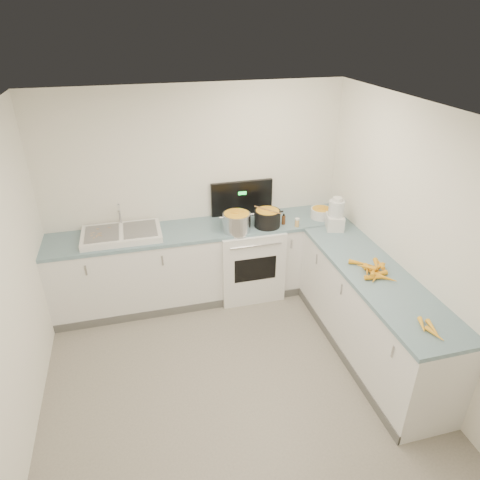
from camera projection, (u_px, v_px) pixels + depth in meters
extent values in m
cube|color=white|center=(204.00, 264.00, 5.18)|extent=(3.50, 0.60, 0.90)
cube|color=#7192A0|center=(202.00, 229.00, 4.96)|extent=(3.50, 0.62, 0.04)
cube|color=white|center=(370.00, 315.00, 4.30)|extent=(0.60, 2.20, 0.90)
cube|color=#7192A0|center=(377.00, 276.00, 4.08)|extent=(0.62, 2.20, 0.04)
cube|color=white|center=(248.00, 259.00, 5.28)|extent=(0.76, 0.65, 0.90)
cube|color=black|center=(242.00, 198.00, 5.21)|extent=(0.76, 0.05, 0.42)
cube|color=white|center=(122.00, 234.00, 4.73)|extent=(0.86, 0.52, 0.07)
cube|color=slate|center=(102.00, 233.00, 4.67)|extent=(0.36, 0.42, 0.01)
cube|color=slate|center=(140.00, 229.00, 4.76)|extent=(0.36, 0.42, 0.01)
cylinder|color=silver|center=(120.00, 213.00, 4.85)|extent=(0.03, 0.03, 0.24)
cylinder|color=silver|center=(237.00, 223.00, 4.84)|extent=(0.41, 0.41, 0.23)
cylinder|color=black|center=(267.00, 219.00, 4.95)|extent=(0.31, 0.31, 0.21)
cylinder|color=#AD7A47|center=(268.00, 210.00, 4.90)|extent=(0.24, 0.29, 0.02)
cylinder|color=white|center=(321.00, 213.00, 5.17)|extent=(0.32, 0.32, 0.12)
cylinder|color=#593319|center=(284.00, 220.00, 5.01)|extent=(0.04, 0.04, 0.11)
cylinder|color=#E5B266|center=(297.00, 223.00, 4.96)|extent=(0.05, 0.05, 0.09)
cube|color=white|center=(335.00, 222.00, 4.90)|extent=(0.25, 0.27, 0.17)
cylinder|color=silver|center=(336.00, 208.00, 4.81)|extent=(0.18, 0.18, 0.18)
cylinder|color=white|center=(338.00, 199.00, 4.76)|extent=(0.10, 0.10, 0.04)
cone|color=#FDAB1F|center=(369.00, 270.00, 4.09)|extent=(0.07, 0.19, 0.05)
cone|color=#FDAB1F|center=(375.00, 270.00, 4.10)|extent=(0.08, 0.21, 0.04)
cone|color=#FDAB1F|center=(360.00, 263.00, 4.20)|extent=(0.21, 0.17, 0.05)
cone|color=#FDAB1F|center=(376.00, 278.00, 3.97)|extent=(0.22, 0.10, 0.05)
cone|color=#FDAB1F|center=(385.00, 278.00, 3.97)|extent=(0.18, 0.19, 0.05)
cone|color=#FDAB1F|center=(376.00, 278.00, 3.98)|extent=(0.16, 0.16, 0.04)
cone|color=#FDAB1F|center=(378.00, 274.00, 4.02)|extent=(0.19, 0.07, 0.05)
cone|color=#FDAB1F|center=(373.00, 267.00, 4.14)|extent=(0.17, 0.07, 0.05)
cone|color=#FDAB1F|center=(372.00, 269.00, 4.11)|extent=(0.15, 0.18, 0.05)
cone|color=#FDAB1F|center=(379.00, 263.00, 4.14)|extent=(0.07, 0.21, 0.04)
cone|color=#FDAB1F|center=(376.00, 265.00, 4.10)|extent=(0.13, 0.20, 0.05)
cone|color=#FDAB1F|center=(367.00, 267.00, 4.06)|extent=(0.17, 0.14, 0.05)
cone|color=#FDAB1F|center=(374.00, 271.00, 4.04)|extent=(0.17, 0.19, 0.04)
cone|color=#FDAB1F|center=(381.00, 266.00, 4.12)|extent=(0.17, 0.11, 0.04)
cone|color=#FDAB1F|center=(367.00, 270.00, 4.06)|extent=(0.13, 0.17, 0.04)
cone|color=#FDAB1F|center=(377.00, 268.00, 4.07)|extent=(0.20, 0.13, 0.05)
cone|color=yellow|center=(435.00, 334.00, 3.28)|extent=(0.07, 0.17, 0.04)
cone|color=yellow|center=(433.00, 328.00, 3.34)|extent=(0.08, 0.20, 0.04)
cone|color=yellow|center=(422.00, 325.00, 3.38)|extent=(0.10, 0.17, 0.04)
cube|color=tan|center=(100.00, 235.00, 4.61)|extent=(0.04, 0.04, 0.00)
cube|color=tan|center=(94.00, 238.00, 4.56)|extent=(0.01, 0.03, 0.00)
cube|color=tan|center=(100.00, 228.00, 4.77)|extent=(0.02, 0.04, 0.00)
cube|color=tan|center=(109.00, 228.00, 4.78)|extent=(0.04, 0.02, 0.00)
cube|color=tan|center=(92.00, 236.00, 4.61)|extent=(0.03, 0.03, 0.00)
cube|color=tan|center=(92.00, 231.00, 4.71)|extent=(0.01, 0.05, 0.00)
cube|color=tan|center=(92.00, 233.00, 4.67)|extent=(0.05, 0.02, 0.00)
cube|color=tan|center=(100.00, 233.00, 4.66)|extent=(0.04, 0.01, 0.00)
cube|color=tan|center=(98.00, 229.00, 4.75)|extent=(0.04, 0.02, 0.00)
cube|color=tan|center=(112.00, 231.00, 4.72)|extent=(0.04, 0.03, 0.00)
cube|color=tan|center=(97.00, 236.00, 4.60)|extent=(0.02, 0.05, 0.00)
cube|color=tan|center=(111.00, 236.00, 4.62)|extent=(0.03, 0.03, 0.00)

